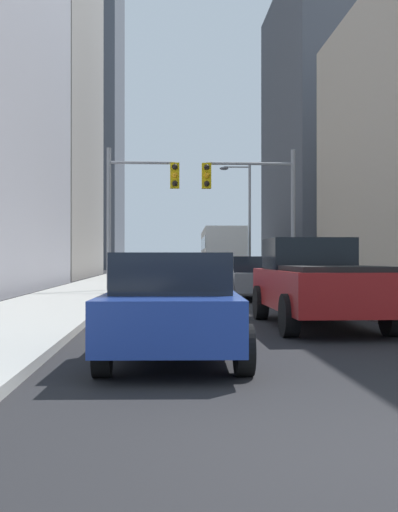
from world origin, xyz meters
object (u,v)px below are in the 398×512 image
Objects in this scene: city_bus at (221,252)px; sedan_black at (228,272)px; sedan_blue at (172,306)px; pickup_truck_red at (317,282)px; sedan_grey at (252,278)px; sedan_navy at (166,277)px; traffic_signal_near_right at (254,196)px; traffic_signal_near_left at (139,197)px.

city_bus reaches higher than sedan_black.
sedan_blue and sedan_black have the same top height.
city_bus is at bearing 83.60° from sedan_blue.
pickup_truck_red reaches higher than sedan_grey.
city_bus is at bearing 87.76° from sedan_grey.
traffic_signal_near_right is (3.66, 2.77, 3.28)m from sedan_navy.
pickup_truck_red reaches higher than sedan_navy.
sedan_navy is at bearing 161.48° from sedan_grey.
traffic_signal_near_left is at bearing -179.99° from traffic_signal_near_right.
sedan_blue is 1.00× the size of sedan_black.
traffic_signal_near_left is (-4.14, 3.79, 3.23)m from sedan_grey.
sedan_black is at bearing 89.04° from sedan_grey.
traffic_signal_near_left is at bearing 111.34° from sedan_navy.
sedan_blue is 0.71× the size of traffic_signal_near_right.
sedan_grey is (3.02, 13.43, 0.00)m from sedan_blue.
sedan_grey is (-0.81, -20.69, -1.16)m from city_bus.
sedan_blue is at bearing -86.27° from traffic_signal_near_left.
pickup_truck_red is 1.27× the size of sedan_blue.
sedan_blue is at bearing -101.88° from traffic_signal_near_right.
sedan_black is at bearing 56.17° from traffic_signal_near_left.
sedan_black is at bearing 82.32° from sedan_blue.
traffic_signal_near_left reaches higher than sedan_black.
traffic_signal_near_right is (4.74, 0.00, 0.05)m from traffic_signal_near_left.
sedan_navy is at bearing -109.34° from sedan_black.
pickup_truck_red is at bearing -71.66° from traffic_signal_near_left.
sedan_grey is 1.00× the size of sedan_navy.
sedan_blue is (-3.15, -4.35, -0.16)m from pickup_truck_red.
city_bus is 2.72× the size of sedan_black.
traffic_signal_near_left is (-1.12, 17.23, 3.23)m from sedan_blue.
traffic_signal_near_right reaches higher than sedan_grey.
traffic_signal_near_left is at bearing -106.32° from city_bus.
sedan_blue is at bearing -125.85° from pickup_truck_red.
sedan_black is (-0.64, -10.46, -1.16)m from city_bus.
sedan_navy is at bearing 90.16° from sedan_blue.
traffic_signal_near_left is (-4.95, -16.90, 2.07)m from city_bus.
pickup_truck_red is 10.60m from sedan_navy.
pickup_truck_red is at bearing -72.50° from sedan_navy.
pickup_truck_red is at bearing -91.31° from city_bus.
traffic_signal_near_left reaches higher than city_bus.
sedan_grey is at bearing -18.52° from sedan_navy.
sedan_grey is at bearing 90.80° from pickup_truck_red.
sedan_blue is (-3.83, -34.12, -1.16)m from city_bus.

